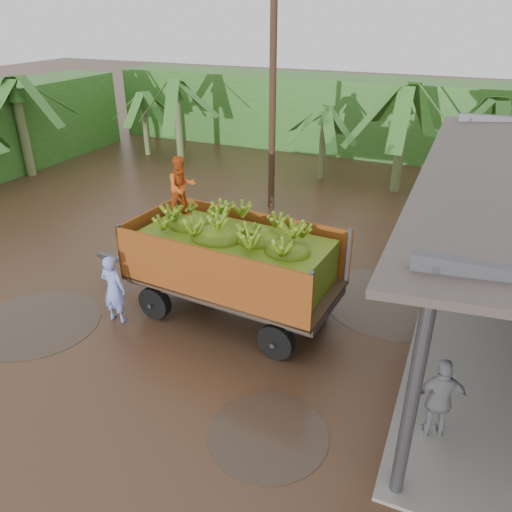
{
  "coord_description": "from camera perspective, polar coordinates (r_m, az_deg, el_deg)",
  "views": [
    {
      "loc": [
        5.41,
        -9.39,
        6.76
      ],
      "look_at": [
        1.2,
        0.33,
        1.42
      ],
      "focal_mm": 35.0,
      "sensor_mm": 36.0,
      "label": 1
    }
  ],
  "objects": [
    {
      "name": "banana_plants",
      "position": [
        20.33,
        -6.33,
        12.69
      ],
      "size": [
        24.88,
        17.62,
        4.32
      ],
      "color": "#2D661E",
      "rests_on": "ground"
    },
    {
      "name": "ground",
      "position": [
        12.77,
        -5.58,
        -5.34
      ],
      "size": [
        100.0,
        100.0,
        0.0
      ],
      "primitive_type": "plane",
      "color": "black",
      "rests_on": "ground"
    },
    {
      "name": "man_grey",
      "position": [
        9.26,
        20.25,
        -15.18
      ],
      "size": [
        1.04,
        0.74,
        1.64
      ],
      "primitive_type": "imported",
      "rotation": [
        0.0,
        0.0,
        3.54
      ],
      "color": "slate",
      "rests_on": "ground"
    },
    {
      "name": "man_blue",
      "position": [
        12.09,
        -15.97,
        -3.63
      ],
      "size": [
        0.62,
        0.41,
        1.7
      ],
      "primitive_type": "imported",
      "rotation": [
        0.0,
        0.0,
        3.15
      ],
      "color": "#7C8EE3",
      "rests_on": "ground"
    },
    {
      "name": "hedge_north",
      "position": [
        26.91,
        7.28,
        15.94
      ],
      "size": [
        22.0,
        3.0,
        3.6
      ],
      "primitive_type": "cube",
      "color": "#2D661E",
      "rests_on": "ground"
    },
    {
      "name": "banana_trailer",
      "position": [
        11.57,
        -2.63,
        -0.48
      ],
      "size": [
        6.86,
        2.76,
        3.7
      ],
      "rotation": [
        0.0,
        0.0,
        -0.08
      ],
      "color": "#C3611B",
      "rests_on": "ground"
    },
    {
      "name": "utility_pole",
      "position": [
        17.74,
        1.91,
        17.91
      ],
      "size": [
        1.2,
        0.24,
        7.95
      ],
      "color": "#47301E",
      "rests_on": "ground"
    }
  ]
}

